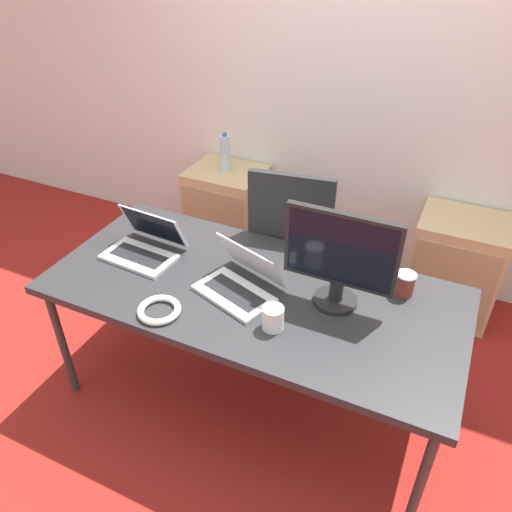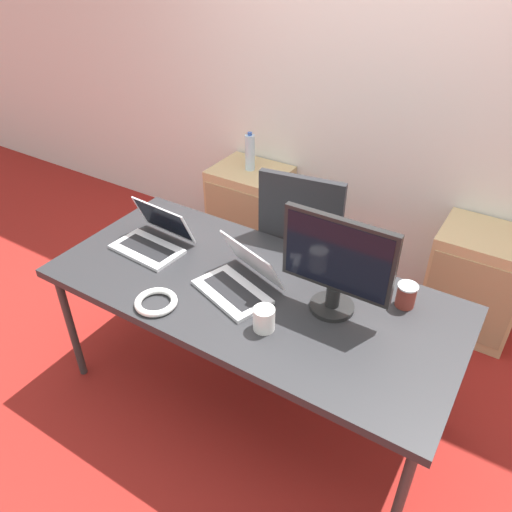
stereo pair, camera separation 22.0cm
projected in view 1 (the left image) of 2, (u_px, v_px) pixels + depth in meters
name	position (u px, v px, depth m)	size (l,w,h in m)	color
ground_plane	(253.00, 394.00, 2.68)	(14.00, 14.00, 0.00)	maroon
wall_back	(354.00, 79.00, 2.99)	(10.00, 0.05, 2.60)	silver
desk	(252.00, 295.00, 2.28)	(1.89, 0.86, 0.73)	#28282B
office_chair	(295.00, 265.00, 2.95)	(0.56, 0.59, 1.08)	#232326
cabinet_left	(227.00, 212.00, 3.63)	(0.51, 0.43, 0.65)	tan
cabinet_right	(455.00, 266.00, 3.08)	(0.51, 0.43, 0.65)	tan
water_bottle	(225.00, 153.00, 3.37)	(0.07, 0.07, 0.27)	silver
laptop_left	(240.00, 282.00, 2.22)	(0.40, 0.39, 0.20)	silver
laptop_right	(144.00, 246.00, 2.45)	(0.36, 0.31, 0.21)	silver
monitor	(340.00, 258.00, 2.04)	(0.48, 0.19, 0.45)	black
coffee_cup_white	(273.00, 318.00, 2.02)	(0.09, 0.09, 0.10)	white
coffee_cup_brown	(405.00, 284.00, 2.19)	(0.09, 0.09, 0.11)	maroon
cable_coil	(159.00, 310.00, 2.11)	(0.19, 0.19, 0.03)	white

